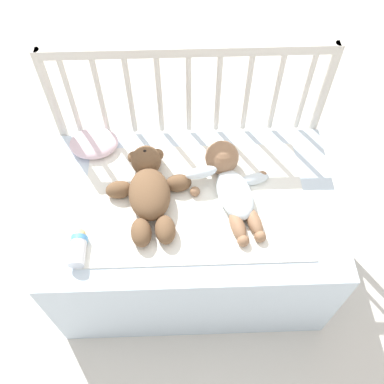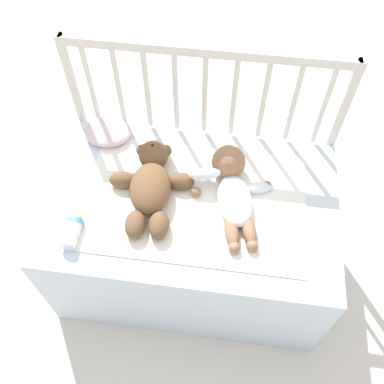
% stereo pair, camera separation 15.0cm
% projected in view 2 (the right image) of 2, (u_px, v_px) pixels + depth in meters
% --- Properties ---
extents(ground_plane, '(12.00, 12.00, 0.00)m').
position_uv_depth(ground_plane, '(192.00, 261.00, 2.06)').
color(ground_plane, silver).
extents(crib_mattress, '(1.11, 0.70, 0.53)m').
position_uv_depth(crib_mattress, '(192.00, 235.00, 1.84)').
color(crib_mattress, silver).
rests_on(crib_mattress, ground_plane).
extents(crib_rail, '(1.11, 0.04, 0.95)m').
position_uv_depth(crib_rail, '(204.00, 108.00, 1.73)').
color(crib_rail, beige).
rests_on(crib_rail, ground_plane).
extents(blanket, '(0.84, 0.54, 0.01)m').
position_uv_depth(blanket, '(195.00, 201.00, 1.62)').
color(blanket, white).
rests_on(blanket, crib_mattress).
extents(teddy_bear, '(0.33, 0.42, 0.12)m').
position_uv_depth(teddy_bear, '(151.00, 184.00, 1.60)').
color(teddy_bear, brown).
rests_on(teddy_bear, crib_mattress).
extents(baby, '(0.34, 0.43, 0.13)m').
position_uv_depth(baby, '(233.00, 187.00, 1.60)').
color(baby, white).
rests_on(baby, crib_mattress).
extents(small_pillow, '(0.20, 0.17, 0.06)m').
position_uv_depth(small_pillow, '(108.00, 132.00, 1.78)').
color(small_pillow, silver).
rests_on(small_pillow, crib_mattress).
extents(baby_bottle, '(0.06, 0.14, 0.06)m').
position_uv_depth(baby_bottle, '(73.00, 230.00, 1.52)').
color(baby_bottle, white).
rests_on(baby_bottle, crib_mattress).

